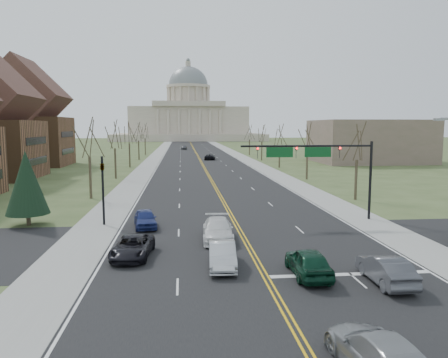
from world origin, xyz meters
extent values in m
plane|color=#3C4C26|center=(0.00, 0.00, 0.00)|extent=(600.00, 600.00, 0.00)
cube|color=black|center=(0.00, 110.00, 0.01)|extent=(20.00, 380.00, 0.01)
cube|color=black|center=(0.00, 6.00, 0.01)|extent=(120.00, 14.00, 0.01)
cube|color=gray|center=(-12.00, 110.00, 0.01)|extent=(4.00, 380.00, 0.03)
cube|color=gray|center=(12.00, 110.00, 0.01)|extent=(4.00, 380.00, 0.03)
cube|color=gold|center=(0.00, 110.00, 0.01)|extent=(0.42, 380.00, 0.01)
cube|color=silver|center=(-9.80, 110.00, 0.01)|extent=(0.15, 380.00, 0.01)
cube|color=silver|center=(9.80, 110.00, 0.01)|extent=(0.15, 380.00, 0.01)
cube|color=silver|center=(5.00, -1.00, 0.01)|extent=(9.50, 0.50, 0.01)
cube|color=beige|center=(0.00, 250.00, 2.00)|extent=(90.00, 60.00, 4.00)
cube|color=beige|center=(0.00, 250.00, 12.00)|extent=(70.00, 40.00, 16.00)
cube|color=beige|center=(0.00, 229.50, 21.50)|extent=(42.00, 3.00, 3.00)
cylinder|color=beige|center=(0.00, 250.00, 26.00)|extent=(24.00, 24.00, 12.00)
cylinder|color=beige|center=(0.00, 250.00, 32.80)|extent=(27.00, 27.00, 1.60)
ellipsoid|color=slate|center=(0.00, 250.00, 33.60)|extent=(24.00, 24.00, 22.80)
cylinder|color=beige|center=(0.00, 250.00, 46.50)|extent=(3.20, 3.20, 3.00)
sphere|color=slate|center=(0.00, 250.00, 48.80)|extent=(2.40, 2.40, 2.40)
cylinder|color=black|center=(12.50, 13.50, 3.60)|extent=(0.24, 0.24, 7.20)
cylinder|color=black|center=(6.50, 13.50, 6.80)|extent=(12.00, 0.18, 0.18)
imported|color=black|center=(9.50, 13.50, 6.25)|extent=(0.35, 0.40, 1.10)
sphere|color=#FF0C0C|center=(9.50, 13.35, 6.60)|extent=(0.18, 0.18, 0.18)
imported|color=black|center=(5.50, 13.50, 6.25)|extent=(0.35, 0.40, 1.10)
sphere|color=#FF0C0C|center=(5.50, 13.35, 6.60)|extent=(0.18, 0.18, 0.18)
imported|color=black|center=(2.00, 13.50, 6.25)|extent=(0.35, 0.40, 1.10)
sphere|color=#FF0C0C|center=(2.00, 13.35, 6.60)|extent=(0.18, 0.18, 0.18)
cube|color=#0C4C1E|center=(7.50, 13.50, 6.25)|extent=(2.40, 0.12, 0.90)
cube|color=#0C4C1E|center=(4.00, 13.50, 6.25)|extent=(2.40, 0.12, 0.90)
cylinder|color=black|center=(-11.50, 13.50, 3.00)|extent=(0.20, 0.20, 6.00)
imported|color=black|center=(-11.50, 13.50, 5.20)|extent=(0.32, 0.36, 0.99)
cube|color=gray|center=(10.50, 0.00, 8.95)|extent=(0.60, 0.25, 0.15)
cylinder|color=#383021|center=(15.50, 24.00, 2.34)|extent=(0.32, 0.32, 4.68)
cylinder|color=#383021|center=(-15.50, 28.00, 2.48)|extent=(0.32, 0.32, 4.95)
cylinder|color=#383021|center=(15.50, 44.00, 2.34)|extent=(0.32, 0.32, 4.68)
cylinder|color=#383021|center=(-15.50, 48.00, 2.48)|extent=(0.32, 0.32, 4.95)
cylinder|color=#383021|center=(15.50, 64.00, 2.34)|extent=(0.32, 0.32, 4.68)
cylinder|color=#383021|center=(-15.50, 68.00, 2.48)|extent=(0.32, 0.32, 4.95)
cylinder|color=#383021|center=(15.50, 84.00, 2.34)|extent=(0.32, 0.32, 4.68)
cylinder|color=#383021|center=(-15.50, 88.00, 2.48)|extent=(0.32, 0.32, 4.95)
cylinder|color=#383021|center=(15.50, 104.00, 2.34)|extent=(0.32, 0.32, 4.68)
cylinder|color=#383021|center=(-15.50, 108.00, 2.48)|extent=(0.32, 0.32, 4.95)
cylinder|color=#383021|center=(-18.00, 14.00, 0.50)|extent=(0.36, 0.36, 1.00)
cone|color=black|center=(-18.00, 14.00, 3.75)|extent=(3.64, 3.64, 5.50)
cube|color=black|center=(-28.45, 50.00, 2.85)|extent=(0.10, 9.80, 1.20)
cube|color=black|center=(-28.45, 50.00, 6.17)|extent=(0.10, 9.80, 1.20)
cube|color=brown|center=(-38.00, 74.00, 5.25)|extent=(17.00, 14.00, 10.50)
cube|color=#492F24|center=(-38.00, 74.00, 14.75)|extent=(17.00, 14.28, 17.00)
cube|color=black|center=(-29.45, 74.00, 3.15)|extent=(0.10, 9.80, 1.20)
cube|color=black|center=(-29.45, 74.00, 6.83)|extent=(0.10, 9.80, 1.20)
cube|color=brown|center=(40.00, 76.00, 5.00)|extent=(25.00, 20.00, 10.00)
imported|color=#0A301F|center=(2.46, -1.02, 0.83)|extent=(1.98, 4.80, 1.63)
imported|color=#48494F|center=(6.34, -2.58, 0.79)|extent=(1.69, 4.72, 1.55)
imported|color=gray|center=(1.98, -11.18, 0.80)|extent=(2.71, 5.64, 1.58)
imported|color=#B1B4BA|center=(-2.30, 1.00, 0.76)|extent=(1.84, 4.63, 1.50)
imported|color=black|center=(-7.96, 3.63, 0.70)|extent=(2.79, 5.19, 1.39)
imported|color=silver|center=(-2.04, 7.38, 0.81)|extent=(2.52, 5.62, 1.60)
imported|color=navy|center=(-7.83, 12.18, 0.77)|extent=(2.38, 4.66, 1.52)
imported|color=black|center=(2.55, 87.14, 0.77)|extent=(3.16, 5.72, 1.51)
imported|color=#45474C|center=(-3.65, 137.10, 0.78)|extent=(2.29, 4.66, 1.53)
camera|label=1|loc=(-4.70, -24.65, 8.55)|focal=35.00mm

